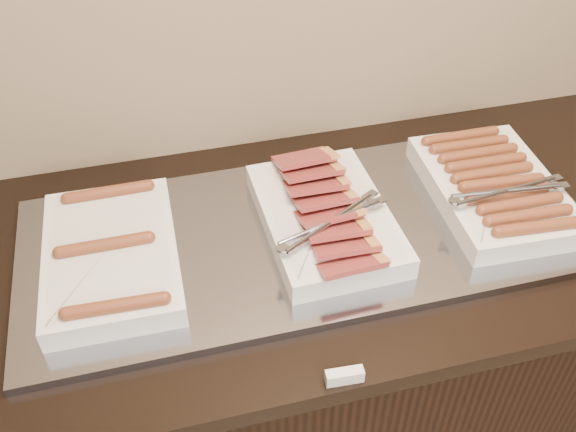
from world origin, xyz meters
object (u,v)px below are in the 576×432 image
at_px(counter, 312,360).
at_px(warming_tray, 309,233).
at_px(dish_center, 326,217).
at_px(dish_right, 494,187).
at_px(dish_left, 111,255).

height_order(counter, warming_tray, warming_tray).
xyz_separation_m(dish_center, dish_right, (0.39, 0.00, 0.00)).
bearing_deg(dish_left, dish_center, 0.52).
height_order(warming_tray, dish_left, dish_left).
bearing_deg(dish_left, counter, 0.99).
relative_size(counter, dish_center, 5.07).
distance_m(counter, dish_center, 0.50).
height_order(dish_center, dish_right, dish_center).
relative_size(dish_left, dish_center, 0.96).
xyz_separation_m(dish_left, dish_center, (0.44, -0.00, 0.01)).
height_order(warming_tray, dish_center, dish_center).
bearing_deg(dish_center, dish_right, -1.26).
distance_m(dish_left, dish_right, 0.83).
distance_m(counter, dish_right, 0.64).
bearing_deg(counter, dish_left, -180.00).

